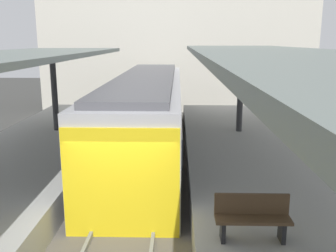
# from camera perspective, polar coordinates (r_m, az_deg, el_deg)

# --- Properties ---
(platform_right) EXTENTS (4.40, 28.00, 1.00)m
(platform_right) POSITION_cam_1_polar(r_m,az_deg,el_deg) (8.91, 18.55, -15.66)
(platform_right) COLOR #9E9E99
(platform_right) RESTS_ON ground_plane
(track_ballast) EXTENTS (3.20, 28.00, 0.20)m
(track_ballast) POSITION_cam_1_polar(r_m,az_deg,el_deg) (8.84, -7.32, -18.29)
(track_ballast) COLOR #59544C
(track_ballast) RESTS_ON ground_plane
(rail_near_side) EXTENTS (0.08, 28.00, 0.14)m
(rail_near_side) POSITION_cam_1_polar(r_m,az_deg,el_deg) (8.88, -12.15, -17.04)
(rail_near_side) COLOR slate
(rail_near_side) RESTS_ON track_ballast
(rail_far_side) EXTENTS (0.08, 28.00, 0.14)m
(rail_far_side) POSITION_cam_1_polar(r_m,az_deg,el_deg) (8.68, -2.42, -17.52)
(rail_far_side) COLOR slate
(rail_far_side) RESTS_ON track_ballast
(commuter_train) EXTENTS (2.78, 14.38, 3.10)m
(commuter_train) POSITION_cam_1_polar(r_m,az_deg,el_deg) (15.40, -3.23, 1.89)
(commuter_train) COLOR #ADADB2
(commuter_train) RESTS_ON track_ballast
(canopy_right) EXTENTS (4.18, 21.00, 3.40)m
(canopy_right) POSITION_cam_1_polar(r_m,az_deg,el_deg) (9.23, 17.72, 9.91)
(canopy_right) COLOR #333335
(canopy_right) RESTS_ON platform_right
(platform_bench) EXTENTS (1.40, 0.41, 0.86)m
(platform_bench) POSITION_cam_1_polar(r_m,az_deg,el_deg) (7.36, 12.68, -13.18)
(platform_bench) COLOR black
(platform_bench) RESTS_ON platform_right
(station_building_backdrop) EXTENTS (18.00, 6.00, 11.00)m
(station_building_backdrop) POSITION_cam_1_polar(r_m,az_deg,el_deg) (27.48, 1.45, 14.63)
(station_building_backdrop) COLOR beige
(station_building_backdrop) RESTS_ON ground_plane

